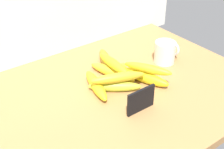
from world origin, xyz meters
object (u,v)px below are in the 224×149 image
banana_1 (106,61)px  banana_4 (112,72)px  coffee_mug (165,52)px  banana_6 (122,74)px  banana_5 (144,77)px  banana_7 (118,78)px  banana_0 (134,74)px  banana_2 (96,85)px  banana_9 (148,69)px  banana_8 (114,64)px  banana_3 (115,86)px  chalkboard_sign (141,101)px

banana_1 → banana_4: bearing=-111.0°
coffee_mug → banana_4: (-24.59, 3.74, -2.55)cm
banana_1 → banana_6: banana_1 is taller
banana_5 → banana_7: size_ratio=1.01×
banana_1 → banana_5: bearing=-76.6°
banana_0 → banana_6: 4.59cm
banana_2 → coffee_mug: bearing=-0.3°
banana_5 → banana_6: size_ratio=1.23×
banana_9 → coffee_mug: bearing=23.8°
banana_4 → banana_5: 12.52cm
coffee_mug → banana_4: size_ratio=0.48×
coffee_mug → banana_2: 34.63cm
banana_6 → banana_8: (-2.48, 2.38, 4.17)cm
banana_0 → banana_3: 11.24cm
banana_5 → banana_8: (-7.30, 9.49, 3.67)cm
banana_1 → banana_2: bearing=-137.8°
banana_2 → banana_3: banana_2 is taller
coffee_mug → banana_5: (-17.03, -6.24, -2.39)cm
banana_7 → banana_9: (12.27, -2.13, 0.45)cm
banana_9 → banana_4: bearing=127.0°
banana_2 → banana_4: same height
banana_0 → banana_8: 8.91cm
banana_5 → banana_9: size_ratio=1.11×
banana_4 → banana_7: 10.32cm
chalkboard_sign → banana_0: size_ratio=0.56×
banana_0 → banana_1: 14.64cm
coffee_mug → banana_7: size_ratio=0.50×
banana_1 → banana_4: banana_1 is taller
banana_6 → banana_5: bearing=-55.8°
banana_3 → banana_9: size_ratio=1.05×
banana_4 → chalkboard_sign: bearing=-102.5°
banana_7 → banana_8: size_ratio=1.11×
chalkboard_sign → banana_8: size_ratio=0.61×
banana_0 → banana_7: banana_7 is taller
banana_1 → banana_5: 18.84cm
banana_8 → banana_0: bearing=-43.4°
banana_0 → banana_8: (-5.83, 5.51, 3.90)cm
banana_1 → banana_4: (-3.21, -8.36, -0.07)cm
coffee_mug → banana_2: coffee_mug is taller
banana_2 → banana_8: 11.32cm
banana_2 → banana_6: (12.69, 0.69, -0.36)cm
banana_8 → banana_2: bearing=-163.3°
banana_2 → banana_3: size_ratio=1.04×
banana_0 → banana_1: size_ratio=0.99×
coffee_mug → banana_3: coffee_mug is taller
banana_3 → banana_8: size_ratio=1.05×
banana_0 → banana_6: (-3.35, 3.13, -0.27)cm
banana_0 → banana_5: 4.25cm
banana_1 → banana_9: 20.35cm
chalkboard_sign → banana_7: bearing=86.2°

